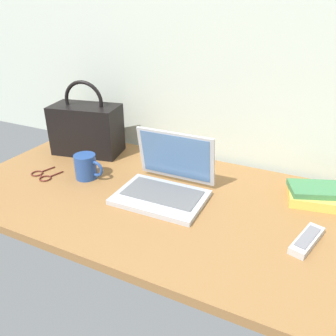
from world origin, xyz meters
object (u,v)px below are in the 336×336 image
Objects in this scene: laptop at (166,183)px; book_stack at (318,194)px; remote_control_near at (307,240)px; eyeglasses at (42,175)px; handbag at (87,128)px; coffee_mug at (86,166)px.

book_stack is (0.50, 0.19, -0.02)m from laptop.
remote_control_near is at bearing -8.54° from laptop.
eyeglasses is 0.38× the size of handbag.
coffee_mug is 0.19m from eyeglasses.
handbag is (-0.49, 0.19, 0.07)m from laptop.
remote_control_near reaches higher than eyeglasses.
coffee_mug is 0.38× the size of handbag.
remote_control_near is (0.83, -0.05, -0.04)m from coffee_mug.
laptop is at bearing 171.46° from remote_control_near.
coffee_mug is at bearing -165.48° from book_stack.
remote_control_near is at bearing -14.90° from handbag.
laptop is at bearing -20.88° from handbag.
laptop is at bearing 4.07° from coffee_mug.
handbag reaches higher than book_stack.
book_stack is at bearing 0.26° from handbag.
laptop is 0.53m from handbag.
laptop is 0.54m from book_stack.
eyeglasses is 1.05m from book_stack.
remote_control_near is 0.27m from book_stack.
handbag is (-0.98, 0.26, 0.10)m from remote_control_near.
eyeglasses is (-1.00, -0.02, -0.01)m from remote_control_near.
handbag is at bearing 86.98° from eyeglasses.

